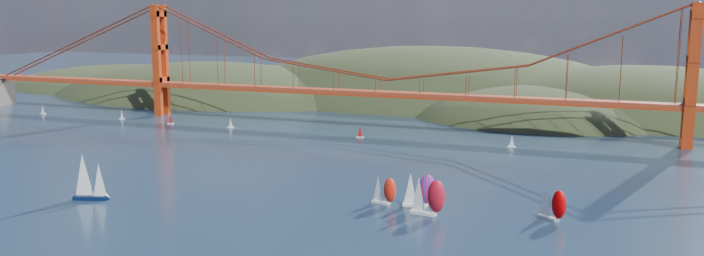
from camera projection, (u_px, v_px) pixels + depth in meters
name	position (u px, v px, depth m)	size (l,w,h in m)	color
headlands	(519.00, 128.00, 382.12)	(725.00, 225.00, 96.00)	black
bridge	(385.00, 56.00, 300.51)	(552.00, 12.00, 55.00)	#983319
sloop_navy	(88.00, 177.00, 189.35)	(9.75, 6.88, 14.38)	black
racer_0	(384.00, 190.00, 185.39)	(7.64, 4.46, 8.57)	white
racer_1	(427.00, 196.00, 175.07)	(9.61, 4.60, 10.83)	silver
racer_2	(552.00, 203.00, 171.00)	(7.98, 6.69, 9.20)	silver
racer_rwb	(418.00, 189.00, 182.93)	(8.98, 4.58, 10.09)	white
distant_boat_0	(43.00, 109.00, 350.08)	(3.00, 2.00, 4.70)	silver
distant_boat_1	(122.00, 114.00, 332.16)	(3.00, 2.00, 4.70)	silver
distant_boat_2	(170.00, 119.00, 318.19)	(3.00, 2.00, 4.70)	silver
distant_boat_3	(231.00, 123.00, 307.72)	(3.00, 2.00, 4.70)	silver
distant_boat_8	(512.00, 141.00, 263.39)	(3.00, 2.00, 4.70)	silver
distant_boat_9	(360.00, 132.00, 283.87)	(3.00, 2.00, 4.70)	silver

